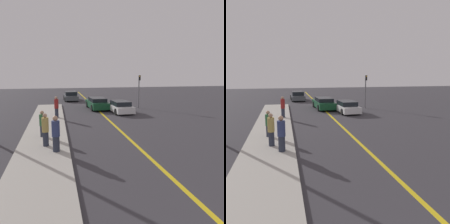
# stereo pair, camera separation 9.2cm
# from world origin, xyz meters

# --- Properties ---
(road_center_line) EXTENTS (0.20, 60.00, 0.01)m
(road_center_line) POSITION_xyz_m (0.00, 18.00, 0.00)
(road_center_line) COLOR gold
(road_center_line) RESTS_ON ground_plane
(sidewalk_left) EXTENTS (2.72, 28.53, 0.15)m
(sidewalk_left) POSITION_xyz_m (-5.08, 14.27, 0.08)
(sidewalk_left) COLOR #ADA89E
(sidewalk_left) RESTS_ON ground_plane
(car_near_right_lane) EXTENTS (2.02, 4.50, 1.20)m
(car_near_right_lane) POSITION_xyz_m (1.92, 21.92, 0.58)
(car_near_right_lane) COLOR silver
(car_near_right_lane) RESTS_ON ground_plane
(car_ahead_center) EXTENTS (2.10, 4.86, 1.27)m
(car_ahead_center) POSITION_xyz_m (0.07, 24.82, 0.63)
(car_ahead_center) COLOR #144728
(car_ahead_center) RESTS_ON ground_plane
(car_far_distant) EXTENTS (1.97, 4.48, 1.31)m
(car_far_distant) POSITION_xyz_m (-2.29, 33.49, 0.63)
(car_far_distant) COLOR #4C5156
(car_far_distant) RESTS_ON ground_plane
(pedestrian_near_curb) EXTENTS (0.40, 0.40, 1.82)m
(pedestrian_near_curb) POSITION_xyz_m (-4.38, 10.24, 1.06)
(pedestrian_near_curb) COLOR #282D3D
(pedestrian_near_curb) RESTS_ON sidewalk_left
(pedestrian_mid_group) EXTENTS (0.36, 0.36, 1.77)m
(pedestrian_mid_group) POSITION_xyz_m (-4.92, 11.31, 1.04)
(pedestrian_mid_group) COLOR #282D3D
(pedestrian_mid_group) RESTS_ON sidewalk_left
(pedestrian_far_standing) EXTENTS (0.36, 0.36, 1.61)m
(pedestrian_far_standing) POSITION_xyz_m (-5.18, 13.34, 0.95)
(pedestrian_far_standing) COLOR #282D3D
(pedestrian_far_standing) RESTS_ON sidewalk_left
(pedestrian_by_sign) EXTENTS (0.36, 0.36, 1.83)m
(pedestrian_by_sign) POSITION_xyz_m (-4.32, 19.69, 1.07)
(pedestrian_by_sign) COLOR #282D3D
(pedestrian_by_sign) RESTS_ON sidewalk_left
(traffic_light) EXTENTS (0.18, 0.40, 3.67)m
(traffic_light) POSITION_xyz_m (4.72, 24.35, 2.28)
(traffic_light) COLOR slate
(traffic_light) RESTS_ON ground_plane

